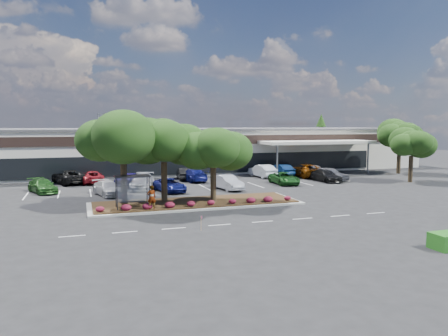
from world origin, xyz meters
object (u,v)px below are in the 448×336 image
object	(u,v)px
light_pole	(100,149)
car_1	(108,188)
survey_stake	(201,221)
car_0	(43,186)

from	to	relation	value
light_pole	car_1	size ratio (longest dim) A/B	1.75
survey_stake	car_1	distance (m)	17.22
light_pole	car_1	bearing A→B (deg)	-90.13
light_pole	car_1	world-z (taller)	light_pole
light_pole	survey_stake	size ratio (longest dim) A/B	8.54
light_pole	car_0	xyz separation A→B (m)	(-6.21, -12.89, -2.98)
survey_stake	car_1	bearing A→B (deg)	106.45
car_1	car_0	bearing A→B (deg)	133.82
car_0	car_1	size ratio (longest dim) A/B	0.99
car_1	light_pole	bearing A→B (deg)	75.34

